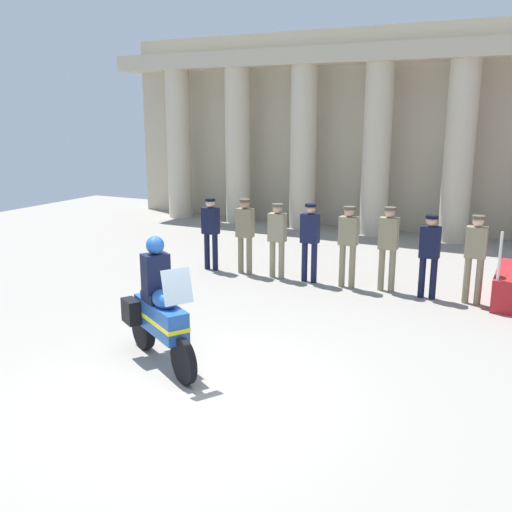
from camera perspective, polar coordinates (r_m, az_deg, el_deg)
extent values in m
plane|color=gray|center=(7.96, -6.81, -12.88)|extent=(28.55, 28.55, 0.00)
cube|color=#B6AB91|center=(18.77, 12.71, 11.96)|extent=(18.28, 0.30, 6.16)
cylinder|color=beige|center=(20.76, -7.62, 10.74)|extent=(0.83, 0.83, 5.03)
cylinder|color=beige|center=(19.55, -1.81, 10.68)|extent=(0.83, 0.83, 5.03)
cylinder|color=beige|center=(18.55, 4.68, 10.48)|extent=(0.83, 0.83, 5.03)
cylinder|color=beige|center=(17.81, 11.80, 10.11)|extent=(0.83, 0.83, 5.03)
cylinder|color=beige|center=(17.36, 19.39, 9.54)|extent=(0.83, 0.83, 5.03)
cube|color=#BEB297|center=(17.86, 12.26, 18.99)|extent=(18.28, 1.03, 0.50)
cylinder|color=silver|center=(11.33, 22.92, -0.01)|extent=(0.05, 0.05, 0.90)
cylinder|color=black|center=(13.66, -4.85, 0.47)|extent=(0.13, 0.13, 0.87)
cylinder|color=black|center=(13.55, -4.05, 0.38)|extent=(0.13, 0.13, 0.87)
cube|color=black|center=(13.45, -4.51, 3.49)|extent=(0.38, 0.22, 0.61)
sphere|color=beige|center=(13.39, -4.54, 5.22)|extent=(0.21, 0.21, 0.21)
cylinder|color=black|center=(13.38, -4.55, 5.55)|extent=(0.24, 0.24, 0.06)
cylinder|color=#7A7056|center=(13.28, -1.51, 0.13)|extent=(0.13, 0.13, 0.86)
cylinder|color=#7A7056|center=(13.19, -0.67, 0.03)|extent=(0.13, 0.13, 0.86)
cube|color=#7A7056|center=(13.08, -1.10, 3.29)|extent=(0.38, 0.22, 0.65)
sphere|color=tan|center=(13.01, -1.11, 5.15)|extent=(0.21, 0.21, 0.21)
cylinder|color=#494334|center=(13.00, -1.11, 5.49)|extent=(0.24, 0.24, 0.06)
cylinder|color=gray|center=(12.94, 1.64, -0.30)|extent=(0.13, 0.13, 0.83)
cylinder|color=gray|center=(12.85, 2.53, -0.41)|extent=(0.13, 0.13, 0.83)
cube|color=gray|center=(12.74, 2.11, 2.83)|extent=(0.38, 0.22, 0.63)
sphere|color=tan|center=(12.67, 2.13, 4.68)|extent=(0.21, 0.21, 0.21)
cylinder|color=brown|center=(12.65, 2.13, 5.04)|extent=(0.24, 0.24, 0.06)
cylinder|color=#141938|center=(12.64, 4.81, -0.58)|extent=(0.13, 0.13, 0.88)
cylinder|color=#141938|center=(12.56, 5.74, -0.69)|extent=(0.13, 0.13, 0.88)
cube|color=#141938|center=(12.43, 5.35, 2.73)|extent=(0.38, 0.22, 0.63)
sphere|color=tan|center=(12.36, 5.39, 4.64)|extent=(0.21, 0.21, 0.21)
cylinder|color=black|center=(12.35, 5.40, 5.01)|extent=(0.24, 0.24, 0.06)
cylinder|color=#847A5B|center=(12.34, 8.49, -0.94)|extent=(0.13, 0.13, 0.92)
cylinder|color=#847A5B|center=(12.27, 9.46, -1.06)|extent=(0.13, 0.13, 0.92)
cube|color=#847A5B|center=(12.14, 9.11, 2.46)|extent=(0.38, 0.22, 0.60)
sphere|color=tan|center=(12.06, 9.18, 4.33)|extent=(0.21, 0.21, 0.21)
cylinder|color=#4F4937|center=(12.05, 9.19, 4.70)|extent=(0.24, 0.24, 0.06)
cylinder|color=#847A5B|center=(12.24, 12.26, -1.30)|extent=(0.13, 0.13, 0.89)
cylinder|color=#847A5B|center=(12.19, 13.26, -1.42)|extent=(0.13, 0.13, 0.89)
cube|color=#847A5B|center=(12.04, 12.95, 2.19)|extent=(0.38, 0.22, 0.65)
sphere|color=tan|center=(11.96, 13.06, 4.21)|extent=(0.21, 0.21, 0.21)
cylinder|color=#4F4937|center=(11.95, 13.08, 4.58)|extent=(0.24, 0.24, 0.06)
cylinder|color=black|center=(11.96, 16.04, -2.03)|extent=(0.13, 0.13, 0.83)
cylinder|color=black|center=(11.93, 17.07, -2.15)|extent=(0.13, 0.13, 0.83)
cube|color=black|center=(11.77, 16.79, 1.32)|extent=(0.38, 0.22, 0.63)
sphere|color=tan|center=(11.69, 16.93, 3.32)|extent=(0.21, 0.21, 0.21)
cylinder|color=black|center=(11.68, 16.96, 3.70)|extent=(0.24, 0.24, 0.06)
cylinder|color=#847A5B|center=(11.86, 20.06, -2.25)|extent=(0.13, 0.13, 0.91)
cylinder|color=#847A5B|center=(11.84, 21.11, -2.37)|extent=(0.13, 0.13, 0.91)
cube|color=#847A5B|center=(11.68, 20.89, 1.26)|extent=(0.38, 0.22, 0.60)
sphere|color=beige|center=(11.60, 21.06, 3.21)|extent=(0.21, 0.21, 0.21)
cylinder|color=#4F4937|center=(11.59, 21.09, 3.59)|extent=(0.24, 0.24, 0.06)
cylinder|color=black|center=(7.99, -7.16, -10.24)|extent=(0.60, 0.41, 0.64)
cylinder|color=black|center=(9.23, -11.07, -7.04)|extent=(0.62, 0.45, 0.64)
cube|color=#1E4C99|center=(8.46, -9.37, -6.02)|extent=(1.23, 0.91, 0.44)
ellipsoid|color=#1E4C99|center=(8.22, -9.04, -4.23)|extent=(0.61, 0.54, 0.26)
cube|color=yellow|center=(8.46, -9.36, -6.15)|extent=(1.25, 0.93, 0.06)
cube|color=silver|center=(7.74, -7.78, -3.00)|extent=(0.34, 0.42, 0.47)
cube|color=black|center=(8.99, -9.11, -4.81)|extent=(0.40, 0.34, 0.36)
cube|color=black|center=(8.81, -12.22, -5.34)|extent=(0.40, 0.34, 0.36)
cube|color=black|center=(8.47, -9.77, -3.93)|extent=(0.52, 0.50, 0.14)
cube|color=black|center=(8.37, -9.86, -1.65)|extent=(0.41, 0.44, 0.56)
sphere|color=#1E4C99|center=(8.26, -9.92, 1.06)|extent=(0.26, 0.26, 0.26)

